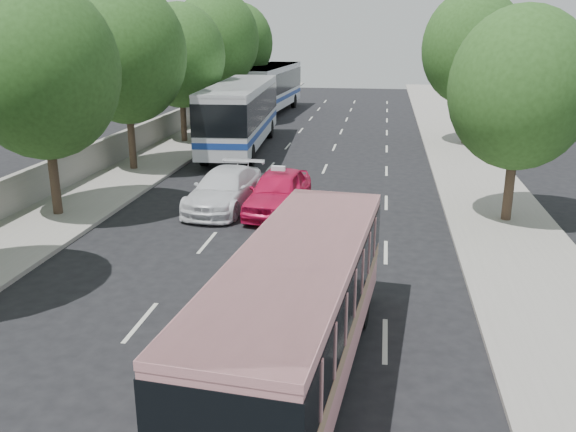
% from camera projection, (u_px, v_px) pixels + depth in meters
% --- Properties ---
extents(ground, '(120.00, 120.00, 0.00)m').
position_uv_depth(ground, '(233.00, 294.00, 16.97)').
color(ground, black).
rests_on(ground, ground).
extents(sidewalk_left, '(4.00, 90.00, 0.15)m').
position_uv_depth(sidewalk_left, '(176.00, 148.00, 37.07)').
color(sidewalk_left, '#9E998E').
rests_on(sidewalk_left, ground).
extents(sidewalk_right, '(4.00, 90.00, 0.12)m').
position_uv_depth(sidewalk_right, '(463.00, 157.00, 34.56)').
color(sidewalk_right, '#9E998E').
rests_on(sidewalk_right, ground).
extents(low_wall, '(0.30, 90.00, 1.50)m').
position_uv_depth(low_wall, '(147.00, 134.00, 37.09)').
color(low_wall, '#9E998E').
rests_on(low_wall, sidewalk_left).
extents(tree_left_b, '(5.70, 5.70, 8.88)m').
position_uv_depth(tree_left_b, '(42.00, 64.00, 22.09)').
color(tree_left_b, '#38281E').
rests_on(tree_left_b, ground).
extents(tree_left_c, '(6.00, 6.00, 9.35)m').
position_uv_depth(tree_left_c, '(126.00, 48.00, 29.57)').
color(tree_left_c, '#38281E').
rests_on(tree_left_c, ground).
extents(tree_left_d, '(5.52, 5.52, 8.60)m').
position_uv_depth(tree_left_d, '(181.00, 52.00, 37.25)').
color(tree_left_d, '#38281E').
rests_on(tree_left_d, ground).
extents(tree_left_e, '(6.30, 6.30, 9.82)m').
position_uv_depth(tree_left_e, '(217.00, 37.00, 44.54)').
color(tree_left_e, '#38281E').
rests_on(tree_left_e, ground).
extents(tree_left_f, '(5.88, 5.88, 9.16)m').
position_uv_depth(tree_left_f, '(239.00, 40.00, 52.24)').
color(tree_left_f, '#38281E').
rests_on(tree_left_f, ground).
extents(tree_right_near, '(5.10, 5.10, 7.95)m').
position_uv_depth(tree_right_near, '(523.00, 83.00, 21.61)').
color(tree_right_near, '#38281E').
rests_on(tree_right_near, ground).
extents(tree_right_far, '(6.00, 6.00, 9.35)m').
position_uv_depth(tree_right_far, '(474.00, 44.00, 36.39)').
color(tree_right_far, '#38281E').
rests_on(tree_right_far, ground).
extents(pink_bus, '(3.16, 9.34, 2.92)m').
position_uv_depth(pink_bus, '(297.00, 301.00, 12.30)').
color(pink_bus, '#D3888B').
rests_on(pink_bus, ground).
extents(pink_taxi, '(2.36, 5.16, 1.71)m').
position_uv_depth(pink_taxi, '(278.00, 192.00, 24.21)').
color(pink_taxi, '#D71248').
rests_on(pink_taxi, ground).
extents(white_pickup, '(2.68, 5.59, 1.57)m').
position_uv_depth(white_pickup, '(225.00, 189.00, 24.83)').
color(white_pickup, white).
rests_on(white_pickup, ground).
extents(tour_coach_front, '(3.69, 13.33, 3.94)m').
position_uv_depth(tour_coach_front, '(241.00, 110.00, 36.20)').
color(tour_coach_front, silver).
rests_on(tour_coach_front, ground).
extents(tour_coach_rear, '(3.52, 13.41, 3.98)m').
position_uv_depth(tour_coach_rear, '(270.00, 85.00, 51.62)').
color(tour_coach_rear, silver).
rests_on(tour_coach_rear, ground).
extents(taxi_roof_sign, '(0.56, 0.22, 0.18)m').
position_uv_depth(taxi_roof_sign, '(278.00, 168.00, 23.93)').
color(taxi_roof_sign, silver).
rests_on(taxi_roof_sign, pink_taxi).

